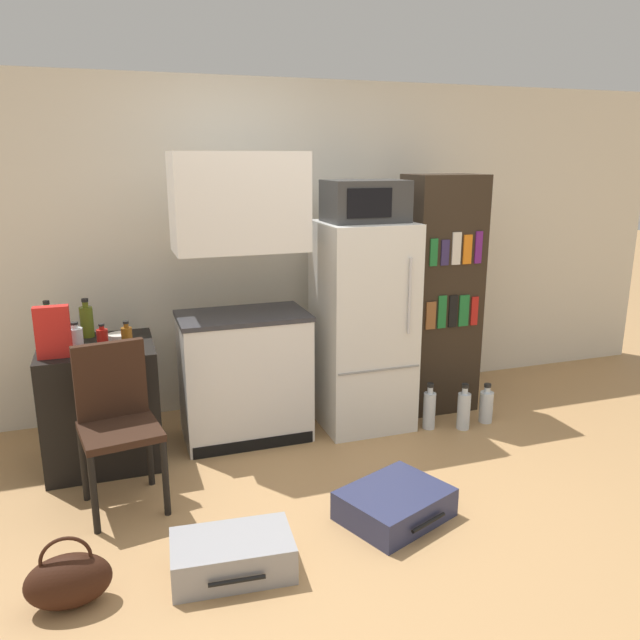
% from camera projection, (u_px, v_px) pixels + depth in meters
% --- Properties ---
extents(ground_plane, '(24.00, 24.00, 0.00)m').
position_uv_depth(ground_plane, '(390.00, 528.00, 3.24)').
color(ground_plane, tan).
extents(wall_back, '(6.40, 0.10, 2.42)m').
position_uv_depth(wall_back, '(308.00, 245.00, 4.83)').
color(wall_back, silver).
rests_on(wall_back, ground_plane).
extents(side_table, '(0.68, 0.62, 0.76)m').
position_uv_depth(side_table, '(101.00, 403.00, 3.89)').
color(side_table, black).
rests_on(side_table, ground_plane).
extents(kitchen_hutch, '(0.85, 0.51, 1.91)m').
position_uv_depth(kitchen_hutch, '(242.00, 313.00, 4.11)').
color(kitchen_hutch, white).
rests_on(kitchen_hutch, ground_plane).
extents(refrigerator, '(0.61, 0.61, 1.45)m').
position_uv_depth(refrigerator, '(363.00, 326.00, 4.37)').
color(refrigerator, silver).
rests_on(refrigerator, ground_plane).
extents(microwave, '(0.53, 0.38, 0.28)m').
position_uv_depth(microwave, '(365.00, 201.00, 4.15)').
color(microwave, '#333333').
rests_on(microwave, refrigerator).
extents(bookshelf, '(0.53, 0.40, 1.75)m').
position_uv_depth(bookshelf, '(440.00, 295.00, 4.63)').
color(bookshelf, '#2D2319').
rests_on(bookshelf, ground_plane).
extents(bottle_milk_white, '(0.07, 0.07, 0.21)m').
position_uv_depth(bottle_milk_white, '(51.00, 333.00, 3.74)').
color(bottle_milk_white, white).
rests_on(bottle_milk_white, side_table).
extents(bottle_green_tall, '(0.08, 0.08, 0.25)m').
position_uv_depth(bottle_green_tall, '(48.00, 323.00, 3.88)').
color(bottle_green_tall, '#1E6028').
rests_on(bottle_green_tall, side_table).
extents(bottle_ketchup_red, '(0.07, 0.07, 0.16)m').
position_uv_depth(bottle_ketchup_red, '(103.00, 339.00, 3.70)').
color(bottle_ketchup_red, '#AD1914').
rests_on(bottle_ketchup_red, side_table).
extents(bottle_olive_oil, '(0.08, 0.08, 0.25)m').
position_uv_depth(bottle_olive_oil, '(87.00, 321.00, 3.95)').
color(bottle_olive_oil, '#566619').
rests_on(bottle_olive_oil, side_table).
extents(bottle_amber_beer, '(0.06, 0.06, 0.18)m').
position_uv_depth(bottle_amber_beer, '(127.00, 338.00, 3.67)').
color(bottle_amber_beer, brown).
rests_on(bottle_amber_beer, side_table).
extents(bottle_clear_short, '(0.09, 0.09, 0.17)m').
position_uv_depth(bottle_clear_short, '(75.00, 338.00, 3.69)').
color(bottle_clear_short, silver).
rests_on(bottle_clear_short, side_table).
extents(bowl, '(0.14, 0.14, 0.04)m').
position_uv_depth(bowl, '(120.00, 337.00, 3.90)').
color(bowl, silver).
rests_on(bowl, side_table).
extents(cereal_box, '(0.19, 0.07, 0.30)m').
position_uv_depth(cereal_box, '(53.00, 332.00, 3.53)').
color(cereal_box, red).
rests_on(cereal_box, side_table).
extents(chair, '(0.46, 0.46, 0.90)m').
position_uv_depth(chair, '(116.00, 411.00, 3.38)').
color(chair, black).
rests_on(chair, ground_plane).
extents(suitcase_large_flat, '(0.66, 0.60, 0.16)m').
position_uv_depth(suitcase_large_flat, '(395.00, 504.00, 3.32)').
color(suitcase_large_flat, navy).
rests_on(suitcase_large_flat, ground_plane).
extents(suitcase_small_flat, '(0.58, 0.39, 0.18)m').
position_uv_depth(suitcase_small_flat, '(232.00, 555.00, 2.88)').
color(suitcase_small_flat, '#99999E').
rests_on(suitcase_small_flat, ground_plane).
extents(handbag, '(0.36, 0.20, 0.33)m').
position_uv_depth(handbag, '(68.00, 580.00, 2.66)').
color(handbag, '#33190F').
rests_on(handbag, ground_plane).
extents(water_bottle_front, '(0.09, 0.09, 0.34)m').
position_uv_depth(water_bottle_front, '(429.00, 409.00, 4.41)').
color(water_bottle_front, silver).
rests_on(water_bottle_front, ground_plane).
extents(water_bottle_middle, '(0.09, 0.09, 0.34)m').
position_uv_depth(water_bottle_middle, '(464.00, 410.00, 4.40)').
color(water_bottle_middle, silver).
rests_on(water_bottle_middle, ground_plane).
extents(water_bottle_back, '(0.10, 0.10, 0.29)m').
position_uv_depth(water_bottle_back, '(486.00, 406.00, 4.52)').
color(water_bottle_back, silver).
rests_on(water_bottle_back, ground_plane).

